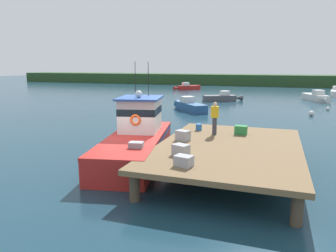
{
  "coord_description": "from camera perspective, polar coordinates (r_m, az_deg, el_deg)",
  "views": [
    {
      "loc": [
        6.64,
        -13.41,
        4.65
      ],
      "look_at": [
        1.2,
        2.33,
        1.4
      ],
      "focal_mm": 33.75,
      "sensor_mm": 36.0,
      "label": 1
    }
  ],
  "objects": [
    {
      "name": "ground_plane",
      "position": [
        15.67,
        -6.99,
        -6.3
      ],
      "size": [
        200.0,
        200.0,
        0.0
      ],
      "primitive_type": "plane",
      "color": "#193847"
    },
    {
      "name": "dock",
      "position": [
        14.0,
        10.91,
        -3.96
      ],
      "size": [
        6.0,
        9.0,
        1.2
      ],
      "color": "#4C3D2D",
      "rests_on": "ground"
    },
    {
      "name": "main_fishing_boat",
      "position": [
        16.13,
        -5.43,
        -2.05
      ],
      "size": [
        4.12,
        9.97,
        4.8
      ],
      "color": "red",
      "rests_on": "ground"
    },
    {
      "name": "crate_single_by_cleat",
      "position": [
        16.24,
        13.03,
        -0.71
      ],
      "size": [
        0.61,
        0.45,
        0.44
      ],
      "primitive_type": "cube",
      "rotation": [
        0.0,
        0.0,
        -0.02
      ],
      "color": "#2D8442",
      "rests_on": "dock"
    },
    {
      "name": "crate_stack_near_edge",
      "position": [
        10.95,
        2.85,
        -6.3
      ],
      "size": [
        0.69,
        0.57,
        0.37
      ],
      "primitive_type": "cube",
      "rotation": [
        0.0,
        0.0,
        -0.24
      ],
      "color": "#9E9EA3",
      "rests_on": "dock"
    },
    {
      "name": "crate_stack_mid_dock",
      "position": [
        12.22,
        2.34,
        -4.32
      ],
      "size": [
        0.72,
        0.64,
        0.42
      ],
      "primitive_type": "cube",
      "rotation": [
        0.0,
        0.0,
        -0.39
      ],
      "color": "#9E9EA3",
      "rests_on": "dock"
    },
    {
      "name": "crate_single_far",
      "position": [
        14.57,
        2.7,
        -1.72
      ],
      "size": [
        0.71,
        0.61,
        0.47
      ],
      "primitive_type": "cube",
      "rotation": [
        0.0,
        0.0,
        -0.33
      ],
      "color": "#9E9EA3",
      "rests_on": "dock"
    },
    {
      "name": "bait_bucket",
      "position": [
        16.89,
        5.58,
        -0.2
      ],
      "size": [
        0.32,
        0.32,
        0.34
      ],
      "primitive_type": "cylinder",
      "color": "#2866B2",
      "rests_on": "dock"
    },
    {
      "name": "deckhand_by_the_boat",
      "position": [
        15.85,
        8.44,
        1.52
      ],
      "size": [
        0.36,
        0.22,
        1.63
      ],
      "color": "#383842",
      "rests_on": "dock"
    },
    {
      "name": "moored_boat_far_left",
      "position": [
        54.78,
        28.12,
        5.39
      ],
      "size": [
        2.23,
        5.64,
        1.41
      ],
      "color": "white",
      "rests_on": "ground"
    },
    {
      "name": "moored_boat_off_the_point",
      "position": [
        59.75,
        3.5,
        7.01
      ],
      "size": [
        4.48,
        4.6,
        1.36
      ],
      "color": "red",
      "rests_on": "ground"
    },
    {
      "name": "moored_boat_mid_harbor",
      "position": [
        41.51,
        9.75,
        5.08
      ],
      "size": [
        5.03,
        3.37,
        1.31
      ],
      "color": "#4C4C51",
      "rests_on": "ground"
    },
    {
      "name": "moored_boat_outer_mooring",
      "position": [
        32.45,
        3.85,
        3.65
      ],
      "size": [
        4.58,
        4.9,
        1.42
      ],
      "color": "#285184",
      "rests_on": "ground"
    },
    {
      "name": "moored_boat_near_channel",
      "position": [
        45.33,
        25.19,
        4.75
      ],
      "size": [
        3.13,
        5.75,
        1.46
      ],
      "color": "silver",
      "rests_on": "ground"
    },
    {
      "name": "mooring_buoy_channel_marker",
      "position": [
        31.85,
        24.49,
        2.1
      ],
      "size": [
        0.49,
        0.49,
        0.49
      ],
      "primitive_type": "sphere",
      "color": "silver",
      "rests_on": "ground"
    },
    {
      "name": "mooring_buoy_outer",
      "position": [
        42.15,
        8.27,
        4.87
      ],
      "size": [
        0.41,
        0.41,
        0.41
      ],
      "primitive_type": "sphere",
      "color": "red",
      "rests_on": "ground"
    },
    {
      "name": "mooring_buoy_inshore",
      "position": [
        36.49,
        26.92,
        2.81
      ],
      "size": [
        0.36,
        0.36,
        0.36
      ],
      "primitive_type": "sphere",
      "color": "silver",
      "rests_on": "ground"
    },
    {
      "name": "mooring_buoy_spare_mooring",
      "position": [
        40.64,
        7.64,
        4.61
      ],
      "size": [
        0.33,
        0.33,
        0.33
      ],
      "primitive_type": "sphere",
      "color": "red",
      "rests_on": "ground"
    },
    {
      "name": "far_shoreline",
      "position": [
        75.78,
        14.17,
        8.1
      ],
      "size": [
        120.0,
        8.0,
        2.4
      ],
      "primitive_type": "cube",
      "color": "#284723",
      "rests_on": "ground"
    }
  ]
}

